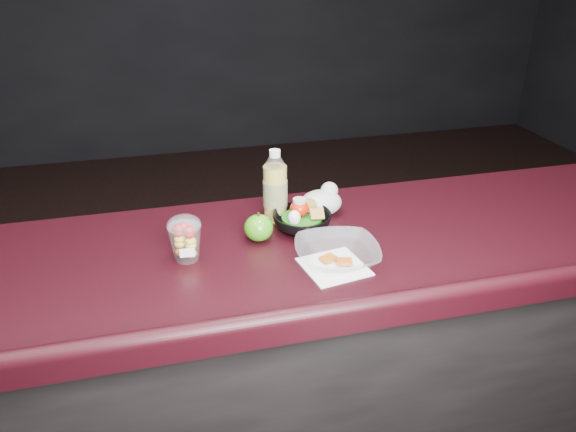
# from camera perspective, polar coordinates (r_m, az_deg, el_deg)

# --- Properties ---
(counter) EXTENTS (4.06, 0.71, 1.02)m
(counter) POSITION_cam_1_polar(r_m,az_deg,el_deg) (1.92, -0.47, -16.44)
(counter) COLOR black
(counter) RESTS_ON ground
(lemonade_bottle) EXTENTS (0.08, 0.08, 0.23)m
(lemonade_bottle) POSITION_cam_1_polar(r_m,az_deg,el_deg) (1.73, -1.31, 2.56)
(lemonade_bottle) COLOR gold
(lemonade_bottle) RESTS_ON counter
(fruit_cup) EXTENTS (0.09, 0.09, 0.13)m
(fruit_cup) POSITION_cam_1_polar(r_m,az_deg,el_deg) (1.55, -10.41, -2.18)
(fruit_cup) COLOR white
(fruit_cup) RESTS_ON counter
(green_apple) EXTENTS (0.09, 0.09, 0.09)m
(green_apple) POSITION_cam_1_polar(r_m,az_deg,el_deg) (1.64, -3.00, -1.21)
(green_apple) COLOR #27800E
(green_apple) RESTS_ON counter
(plastic_bag) EXTENTS (0.13, 0.11, 0.10)m
(plastic_bag) POSITION_cam_1_polar(r_m,az_deg,el_deg) (1.79, 3.48, 1.52)
(plastic_bag) COLOR silver
(plastic_bag) RESTS_ON counter
(snack_bowl) EXTENTS (0.20, 0.20, 0.10)m
(snack_bowl) POSITION_cam_1_polar(r_m,az_deg,el_deg) (1.70, 1.38, -0.40)
(snack_bowl) COLOR black
(snack_bowl) RESTS_ON counter
(takeout_bowl) EXTENTS (0.25, 0.25, 0.06)m
(takeout_bowl) POSITION_cam_1_polar(r_m,az_deg,el_deg) (1.53, 5.00, -3.90)
(takeout_bowl) COLOR silver
(takeout_bowl) RESTS_ON counter
(paper_napkin) EXTENTS (0.18, 0.18, 0.00)m
(paper_napkin) POSITION_cam_1_polar(r_m,az_deg,el_deg) (1.53, 4.69, -5.15)
(paper_napkin) COLOR white
(paper_napkin) RESTS_ON counter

